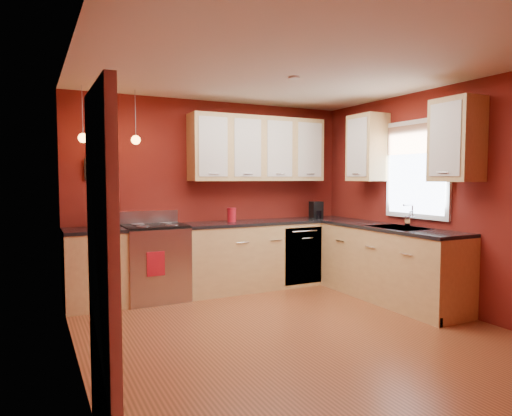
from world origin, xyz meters
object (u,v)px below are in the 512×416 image
red_canister (232,215)px  gas_range (155,262)px  sink (399,229)px  coffee_maker (316,210)px  soap_pump (410,219)px

red_canister → gas_range: bearing=-177.8°
sink → coffee_maker: size_ratio=2.82×
gas_range → red_canister: bearing=2.2°
red_canister → soap_pump: size_ratio=0.97×
sink → coffee_maker: 1.54m
sink → soap_pump: bearing=-22.5°
gas_range → sink: sink is taller
gas_range → coffee_maker: size_ratio=4.48×
sink → red_canister: size_ratio=3.64×
red_canister → soap_pump: bearing=-43.5°
red_canister → coffee_maker: size_ratio=0.78×
coffee_maker → gas_range: bearing=-178.2°
gas_range → sink: (2.62, -1.50, 0.43)m
gas_range → coffee_maker: (2.45, 0.02, 0.57)m
gas_range → red_canister: (1.07, 0.04, 0.56)m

